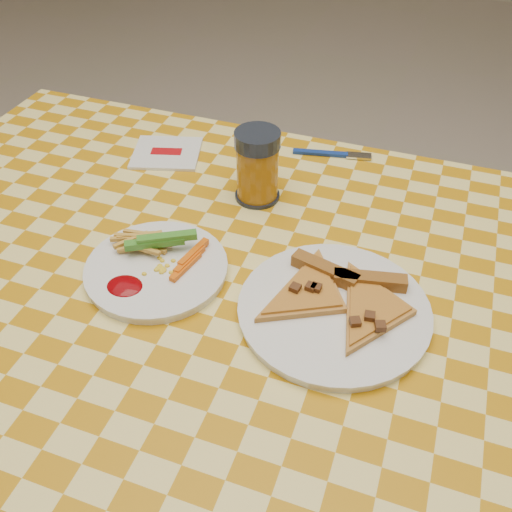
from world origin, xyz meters
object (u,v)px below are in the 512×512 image
Objects in this scene: table at (234,317)px; plate_left at (157,270)px; drink_glass at (257,167)px; plate_right at (334,311)px.

plate_left is at bearing -170.55° from table.
drink_glass is at bearing 71.88° from plate_left.
plate_right is at bearing -4.33° from table.
drink_glass reaches higher than plate_left.
plate_left is 0.80× the size of plate_right.
table is 0.25m from drink_glass.
plate_left is (-0.11, -0.02, 0.08)m from table.
plate_right is at bearing 1.52° from plate_left.
table is 10.25× the size of drink_glass.
drink_glass is at bearing 130.32° from plate_right.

